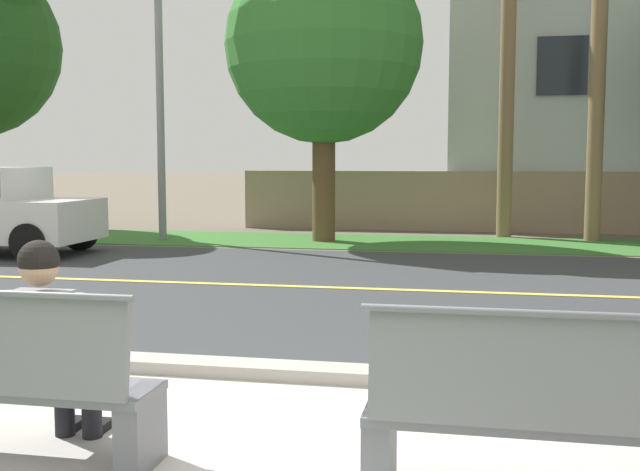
{
  "coord_description": "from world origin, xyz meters",
  "views": [
    {
      "loc": [
        1.08,
        -3.28,
        1.69
      ],
      "look_at": [
        -0.25,
        3.49,
        1.0
      ],
      "focal_mm": 43.14,
      "sensor_mm": 36.0,
      "label": 1
    }
  ],
  "objects_px": {
    "shade_tree_left": "(329,29)",
    "bench_right": "(573,419)",
    "seated_person_grey": "(51,340)",
    "streetlamp": "(162,27)"
  },
  "relations": [
    {
      "from": "shade_tree_left",
      "to": "bench_right",
      "type": "bearing_deg",
      "value": -74.02
    },
    {
      "from": "seated_person_grey",
      "to": "bench_right",
      "type": "bearing_deg",
      "value": -3.52
    },
    {
      "from": "bench_right",
      "to": "shade_tree_left",
      "type": "relative_size",
      "value": 0.31
    },
    {
      "from": "streetlamp",
      "to": "shade_tree_left",
      "type": "distance_m",
      "value": 3.47
    },
    {
      "from": "bench_right",
      "to": "streetlamp",
      "type": "xyz_separation_m",
      "value": [
        -6.78,
        11.45,
        3.92
      ]
    },
    {
      "from": "bench_right",
      "to": "shade_tree_left",
      "type": "height_order",
      "value": "shade_tree_left"
    },
    {
      "from": "bench_right",
      "to": "shade_tree_left",
      "type": "distance_m",
      "value": 12.63
    },
    {
      "from": "streetlamp",
      "to": "shade_tree_left",
      "type": "height_order",
      "value": "streetlamp"
    },
    {
      "from": "streetlamp",
      "to": "bench_right",
      "type": "bearing_deg",
      "value": -59.37
    },
    {
      "from": "bench_right",
      "to": "seated_person_grey",
      "type": "distance_m",
      "value": 2.82
    }
  ]
}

